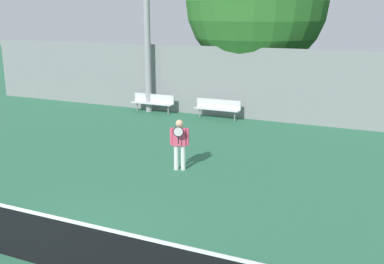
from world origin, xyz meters
TOP-DOWN VIEW (x-y plane):
  - ground_plane at (0.00, 0.00)m, footprint 100.00×100.00m
  - tennis_net at (0.00, 0.00)m, footprint 11.70×0.09m
  - tennis_player at (0.27, 5.92)m, footprint 0.56×0.48m
  - bench_courtside_near at (-4.47, 12.78)m, footprint 2.12×0.40m
  - bench_courtside_far at (-1.16, 12.78)m, footprint 2.10×0.40m
  - back_fence at (0.00, 13.36)m, footprint 29.12×0.06m
  - tree_green_tall at (-0.42, 15.82)m, footprint 6.78×6.78m

SIDE VIEW (x-z plane):
  - ground_plane at x=0.00m, z-range 0.00..0.00m
  - tennis_net at x=0.00m, z-range 0.01..1.10m
  - bench_courtside_far at x=-1.16m, z-range 0.12..1.00m
  - bench_courtside_near at x=-4.47m, z-range 0.12..1.00m
  - tennis_player at x=0.27m, z-range 0.11..1.67m
  - back_fence at x=0.00m, z-range 0.00..3.19m
  - tree_green_tall at x=-0.42m, z-range 0.89..9.45m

